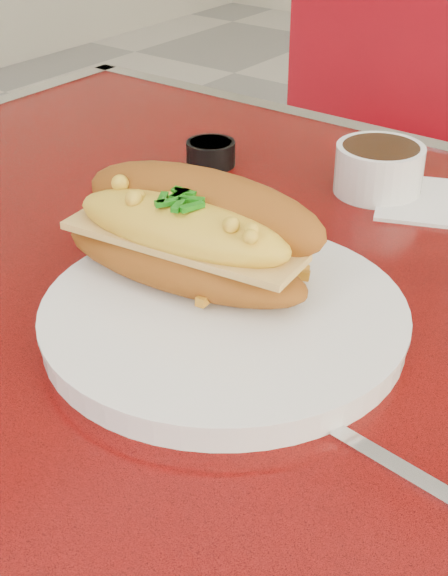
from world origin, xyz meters
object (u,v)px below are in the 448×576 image
Objects in this scene: diner_table at (267,414)px; mac_hoagie at (189,232)px; fork at (216,296)px; sauce_cup_left at (211,152)px; dinner_plate at (224,318)px; gravy_ramekin at (379,168)px.

mac_hoagie is (-0.04, -0.07, 0.23)m from diner_table.
diner_table is 7.97× the size of fork.
dinner_plate is at bearing -50.45° from sauce_cup_left.
sauce_cup_left is at bearing 129.55° from dinner_plate.
diner_table is 0.20m from fork.
diner_table is 16.55× the size of sauce_cup_left.
sauce_cup_left is at bearing 117.77° from mac_hoagie.
sauce_cup_left reaches higher than dinner_plate.
gravy_ramekin is (-0.01, 0.31, 0.01)m from fork.
dinner_plate is at bearing -79.91° from diner_table.
gravy_ramekin is 1.32× the size of sauce_cup_left.
diner_table is 12.56× the size of gravy_ramekin.
fork is 2.08× the size of sauce_cup_left.
gravy_ramekin is (-0.01, 0.23, 0.19)m from diner_table.
diner_table is at bearing 56.40° from mac_hoagie.
dinner_plate is 0.32m from gravy_ramekin.
fork is (0.00, -0.08, 0.18)m from diner_table.
dinner_plate is 4.24× the size of sauce_cup_left.
sauce_cup_left is at bearing -165.89° from gravy_ramekin.
sauce_cup_left is (-0.22, 0.27, 0.00)m from dinner_plate.
fork is 0.31m from gravy_ramekin.
fork is at bearing -24.94° from mac_hoagie.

